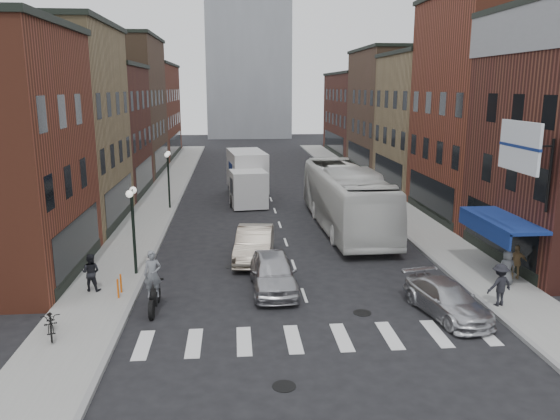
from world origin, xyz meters
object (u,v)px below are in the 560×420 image
object	(u,v)px
box_truck	(247,177)
sedan_left_near	(273,272)
curb_car	(447,299)
motorcycle_rider	(153,283)
billboard_sign	(521,148)
streetlamp_far	(168,169)
ped_right_a	(500,285)
streetlamp_near	(133,215)
ped_right_b	(517,262)
ped_left_solo	(91,272)
transit_bus	(346,198)
ped_right_c	(507,267)
bike_rack	(119,286)
sedan_left_far	(255,244)
parked_bicycle	(51,323)

from	to	relation	value
box_truck	sedan_left_near	size ratio (longest dim) A/B	1.85
curb_car	motorcycle_rider	bearing A→B (deg)	160.98
billboard_sign	box_truck	bearing A→B (deg)	116.92
billboard_sign	box_truck	world-z (taller)	billboard_sign
streetlamp_far	ped_right_a	distance (m)	24.20
streetlamp_near	sedan_left_near	bearing A→B (deg)	-20.27
ped_right_b	billboard_sign	bearing A→B (deg)	68.89
curb_car	ped_left_solo	world-z (taller)	ped_left_solo
transit_bus	ped_right_c	world-z (taller)	transit_bus
bike_rack	motorcycle_rider	xyz separation A→B (m)	(1.59, -1.41, 0.59)
streetlamp_near	sedan_left_far	world-z (taller)	streetlamp_near
streetlamp_near	parked_bicycle	world-z (taller)	streetlamp_near
streetlamp_far	sedan_left_near	world-z (taller)	streetlamp_far
transit_bus	ped_left_solo	xyz separation A→B (m)	(-12.83, -9.86, -0.94)
parked_bicycle	sedan_left_far	bearing A→B (deg)	29.59
ped_right_a	transit_bus	bearing A→B (deg)	-91.43
transit_bus	curb_car	world-z (taller)	transit_bus
bike_rack	ped_right_a	bearing A→B (deg)	-8.89
transit_bus	ped_right_a	world-z (taller)	transit_bus
sedan_left_near	parked_bicycle	xyz separation A→B (m)	(-7.96, -4.00, -0.18)
streetlamp_near	sedan_left_far	xyz separation A→B (m)	(5.53, 2.00, -2.09)
billboard_sign	sedan_left_near	xyz separation A→B (m)	(-9.83, 1.23, -5.34)
billboard_sign	ped_right_c	bearing A→B (deg)	70.24
bike_rack	sedan_left_near	distance (m)	6.37
sedan_left_far	ped_right_b	xyz separation A→B (m)	(11.47, -4.19, 0.10)
streetlamp_near	motorcycle_rider	bearing A→B (deg)	-71.30
ped_left_solo	box_truck	bearing A→B (deg)	-100.75
motorcycle_rider	ped_right_b	bearing A→B (deg)	3.02
curb_car	ped_right_c	xyz separation A→B (m)	(3.68, 2.62, 0.28)
streetlamp_near	ped_right_a	xyz separation A→B (m)	(14.80, -5.05, -1.92)
ped_right_a	ped_right_c	world-z (taller)	ped_right_a
sedan_left_near	billboard_sign	bearing A→B (deg)	-8.18
ped_left_solo	ped_right_b	xyz separation A→B (m)	(18.48, -0.15, -0.03)
streetlamp_far	ped_right_c	world-z (taller)	streetlamp_far
streetlamp_near	parked_bicycle	distance (m)	6.92
sedan_left_near	sedan_left_far	size ratio (longest dim) A/B	0.93
motorcycle_rider	ped_right_b	world-z (taller)	motorcycle_rider
box_truck	sedan_left_far	bearing A→B (deg)	-97.32
streetlamp_near	transit_bus	xyz separation A→B (m)	(11.36, 7.81, -1.02)
sedan_left_far	ped_right_c	distance (m)	11.74
ped_right_c	ped_left_solo	bearing A→B (deg)	0.25
streetlamp_far	ped_left_solo	xyz separation A→B (m)	(-1.48, -16.05, -1.96)
motorcycle_rider	sedan_left_near	world-z (taller)	motorcycle_rider
streetlamp_near	ped_right_c	size ratio (longest dim) A/B	2.70
curb_car	ped_right_c	distance (m)	4.53
box_truck	motorcycle_rider	xyz separation A→B (m)	(-4.20, -21.08, -0.65)
transit_bus	sedan_left_near	distance (m)	11.40
transit_bus	ped_right_a	bearing A→B (deg)	-76.00
ped_right_c	sedan_left_far	bearing A→B (deg)	-21.53
box_truck	ped_right_a	distance (m)	23.87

